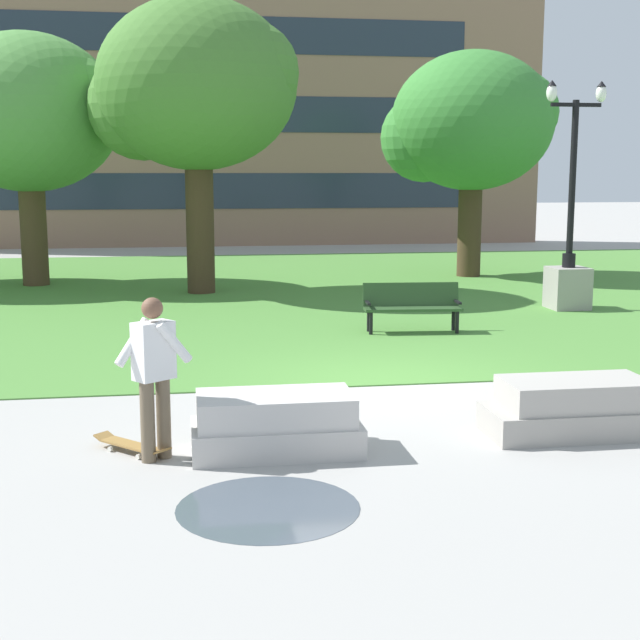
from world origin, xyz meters
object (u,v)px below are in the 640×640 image
(concrete_block_center, at_px, (276,424))
(skateboard, at_px, (132,445))
(person_skateboarder, at_px, (154,369))
(lamp_post_center, at_px, (569,263))
(concrete_block_left, at_px, (569,408))
(park_bench_far_left, at_px, (412,304))

(concrete_block_center, bearing_deg, skateboard, 172.17)
(concrete_block_center, distance_m, person_skateboarder, 1.42)
(person_skateboarder, bearing_deg, skateboard, 135.54)
(concrete_block_center, distance_m, skateboard, 1.56)
(lamp_post_center, bearing_deg, concrete_block_center, -129.22)
(concrete_block_left, distance_m, skateboard, 4.91)
(concrete_block_left, xyz_separation_m, skateboard, (-4.90, 0.07, -0.22))
(concrete_block_center, relative_size, person_skateboarder, 1.05)
(concrete_block_left, xyz_separation_m, person_skateboarder, (-4.64, -0.19, 0.66))
(skateboard, bearing_deg, lamp_post_center, 44.72)
(person_skateboarder, relative_size, park_bench_far_left, 0.93)
(person_skateboarder, height_order, skateboard, person_skateboarder)
(park_bench_far_left, distance_m, lamp_post_center, 4.66)
(concrete_block_left, distance_m, park_bench_far_left, 6.63)
(skateboard, xyz_separation_m, park_bench_far_left, (4.79, 6.55, 0.45))
(concrete_block_center, relative_size, lamp_post_center, 0.37)
(concrete_block_center, relative_size, skateboard, 2.08)
(concrete_block_left, height_order, skateboard, concrete_block_left)
(concrete_block_center, distance_m, lamp_post_center, 11.62)
(concrete_block_left, xyz_separation_m, park_bench_far_left, (-0.11, 6.62, 0.23))
(skateboard, relative_size, lamp_post_center, 0.18)
(concrete_block_left, bearing_deg, concrete_block_center, -177.65)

